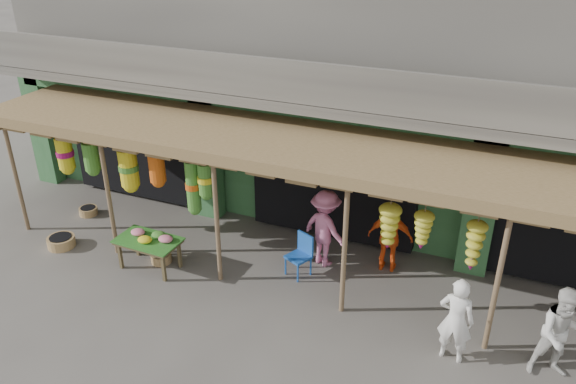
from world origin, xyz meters
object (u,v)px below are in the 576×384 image
at_px(blue_chair, 301,252).
at_px(person_front, 456,320).
at_px(person_right, 562,334).
at_px(person_vendor, 390,237).
at_px(flower_table, 149,241).
at_px(person_shopper, 325,228).

height_order(blue_chair, person_front, person_front).
distance_m(person_front, person_right, 1.54).
height_order(person_front, person_vendor, person_front).
bearing_deg(blue_chair, person_vendor, 51.72).
bearing_deg(blue_chair, flower_table, -136.75).
height_order(person_right, person_shopper, person_shopper).
relative_size(blue_chair, person_front, 0.57).
distance_m(blue_chair, person_front, 3.37).
distance_m(flower_table, person_vendor, 4.79).
height_order(blue_chair, person_shopper, person_shopper).
height_order(person_front, person_shopper, person_shopper).
relative_size(blue_chair, person_vendor, 0.57).
xyz_separation_m(flower_table, person_right, (7.51, -0.03, 0.17)).
relative_size(person_front, person_shopper, 0.93).
xyz_separation_m(flower_table, person_front, (5.99, -0.28, 0.14)).
height_order(person_vendor, person_shopper, person_shopper).
bearing_deg(person_front, flower_table, 2.73).
bearing_deg(person_right, person_front, 172.21).
xyz_separation_m(person_front, person_vendor, (-1.55, 2.07, -0.01)).
xyz_separation_m(person_front, person_right, (1.52, 0.25, 0.03)).
bearing_deg(person_shopper, person_right, -177.08).
xyz_separation_m(person_front, person_shopper, (-2.81, 1.79, 0.06)).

